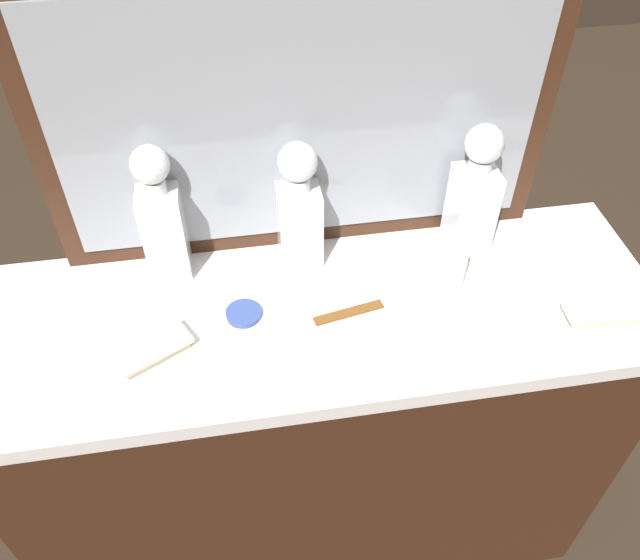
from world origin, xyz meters
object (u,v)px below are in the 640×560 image
at_px(tortoiseshell_comb, 349,313).
at_px(crystal_decanter_rear, 163,225).
at_px(silver_brush_rear, 153,350).
at_px(porcelain_dish, 244,313).
at_px(crystal_decanter_front, 299,215).
at_px(silver_brush_front, 606,312).
at_px(crystal_decanter_left, 472,202).
at_px(crystal_tumbler_far_left, 444,266).

bearing_deg(tortoiseshell_comb, crystal_decanter_rear, 151.80).
xyz_separation_m(silver_brush_rear, tortoiseshell_comb, (0.37, 0.04, -0.01)).
bearing_deg(porcelain_dish, silver_brush_rear, -157.98).
xyz_separation_m(crystal_decanter_front, silver_brush_front, (0.55, -0.27, -0.10)).
relative_size(crystal_decanter_front, tortoiseshell_comb, 1.94).
height_order(silver_brush_rear, tortoiseshell_comb, silver_brush_rear).
bearing_deg(silver_brush_rear, silver_brush_front, -3.06).
bearing_deg(crystal_decanter_front, crystal_decanter_left, -4.12).
distance_m(crystal_decanter_front, porcelain_dish, 0.23).
bearing_deg(silver_brush_front, tortoiseshell_comb, 169.83).
distance_m(crystal_tumbler_far_left, silver_brush_rear, 0.58).
bearing_deg(silver_brush_rear, crystal_decanter_rear, 81.15).
bearing_deg(silver_brush_front, crystal_decanter_rear, 161.97).
xyz_separation_m(crystal_decanter_left, crystal_tumbler_far_left, (-0.08, -0.10, -0.08)).
bearing_deg(porcelain_dish, tortoiseshell_comb, -7.79).
relative_size(crystal_decanter_front, crystal_tumbler_far_left, 2.93).
xyz_separation_m(crystal_decanter_front, crystal_tumbler_far_left, (0.27, -0.12, -0.07)).
bearing_deg(crystal_decanter_left, porcelain_dish, -165.25).
relative_size(silver_brush_rear, porcelain_dish, 2.21).
xyz_separation_m(crystal_tumbler_far_left, silver_brush_rear, (-0.57, -0.10, -0.03)).
relative_size(crystal_decanter_left, porcelain_dish, 4.26).
distance_m(crystal_decanter_front, silver_brush_front, 0.62).
relative_size(silver_brush_rear, silver_brush_front, 0.94).
distance_m(crystal_decanter_left, porcelain_dish, 0.51).
bearing_deg(silver_brush_front, silver_brush_rear, 176.94).
bearing_deg(tortoiseshell_comb, crystal_decanter_front, 111.09).
bearing_deg(porcelain_dish, crystal_decanter_rear, 131.54).
bearing_deg(silver_brush_rear, tortoiseshell_comb, 6.35).
height_order(silver_brush_rear, porcelain_dish, silver_brush_rear).
xyz_separation_m(porcelain_dish, tortoiseshell_comb, (0.20, -0.03, -0.00)).
distance_m(crystal_tumbler_far_left, porcelain_dish, 0.40).
height_order(silver_brush_front, porcelain_dish, silver_brush_front).
relative_size(porcelain_dish, tortoiseshell_comb, 0.49).
bearing_deg(crystal_decanter_left, crystal_tumbler_far_left, -129.23).
distance_m(crystal_decanter_left, crystal_tumbler_far_left, 0.15).
xyz_separation_m(crystal_decanter_front, tortoiseshell_comb, (0.07, -0.18, -0.11)).
xyz_separation_m(crystal_decanter_front, porcelain_dish, (-0.13, -0.15, -0.10)).
height_order(crystal_decanter_front, silver_brush_front, crystal_decanter_front).
xyz_separation_m(crystal_decanter_rear, silver_brush_front, (0.82, -0.27, -0.11)).
relative_size(crystal_decanter_rear, crystal_decanter_left, 1.01).
height_order(crystal_decanter_rear, silver_brush_rear, crystal_decanter_rear).
relative_size(crystal_tumbler_far_left, tortoiseshell_comb, 0.66).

